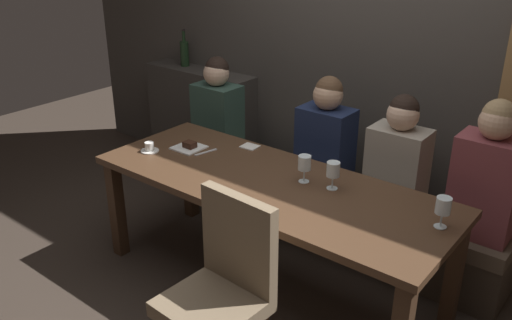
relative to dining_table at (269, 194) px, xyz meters
name	(u,v)px	position (x,y,z in m)	size (l,w,h in m)	color
ground	(268,284)	(0.00, 0.00, -0.65)	(9.00, 9.00, 0.00)	#382D26
back_wall_tiled	(377,22)	(0.00, 1.22, 0.85)	(6.00, 0.12, 3.00)	#423D38
back_counter	(202,121)	(-1.55, 1.04, -0.18)	(1.10, 0.28, 0.95)	#38342F
dining_table	(269,194)	(0.00, 0.00, 0.00)	(2.20, 0.84, 0.74)	#412B1C
banquette_bench	(327,211)	(0.00, 0.70, -0.42)	(2.50, 0.44, 0.45)	#40352A
chair_near_side	(223,282)	(0.27, -0.72, -0.09)	(0.46, 0.46, 0.98)	#4C3321
diner_redhead	(217,107)	(-1.03, 0.68, 0.15)	(0.36, 0.24, 0.75)	#2D473D
diner_bearded	(326,134)	(-0.05, 0.70, 0.16)	(0.36, 0.24, 0.76)	#192342
diner_far_end	(399,154)	(0.47, 0.73, 0.14)	(0.36, 0.24, 0.73)	#9E9384
diner_near_end	(488,173)	(1.03, 0.68, 0.19)	(0.36, 0.24, 0.82)	brown
wine_bottle_dark_red	(185,53)	(-1.75, 1.05, 0.42)	(0.08, 0.08, 0.33)	black
wine_glass_far_right	(333,171)	(0.34, 0.14, 0.20)	(0.08, 0.08, 0.16)	silver
wine_glass_end_right	(443,206)	(0.99, 0.11, 0.20)	(0.08, 0.08, 0.16)	silver
wine_glass_end_left	(305,164)	(0.17, 0.12, 0.20)	(0.08, 0.08, 0.16)	silver
espresso_cup	(149,148)	(-0.89, -0.14, 0.11)	(0.12, 0.12, 0.06)	white
dessert_plate	(189,147)	(-0.72, 0.06, 0.10)	(0.19, 0.19, 0.05)	white
fork_on_table	(206,152)	(-0.58, 0.08, 0.09)	(0.02, 0.17, 0.01)	silver
folded_napkin	(250,147)	(-0.42, 0.33, 0.09)	(0.11, 0.10, 0.01)	silver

